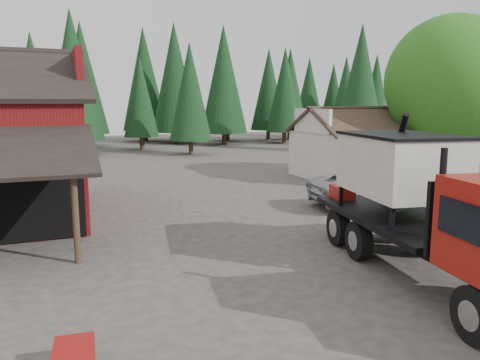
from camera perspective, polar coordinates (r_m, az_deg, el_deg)
name	(u,v)px	position (r m, az deg, el deg)	size (l,w,h in m)	color
ground	(272,261)	(14.77, 3.94, -9.85)	(120.00, 120.00, 0.00)	#413A33
farmhouse	(364,152)	(32.06, 14.87, 3.36)	(8.60, 6.42, 4.65)	silver
deciduous_tree	(451,86)	(32.29, 24.29, 10.44)	(8.00, 8.00, 10.20)	#382619
conifer_backdrop	(111,146)	(55.09, -15.49, 4.00)	(76.00, 16.00, 16.00)	black
near_pine_b	(190,92)	(44.24, -6.11, 10.68)	(3.96, 3.96, 10.40)	#382619
near_pine_c	(361,82)	(47.75, 14.49, 11.54)	(4.84, 4.84, 12.40)	#382619
near_pine_d	(73,75)	(46.65, -19.72, 11.97)	(5.28, 5.28, 13.40)	#382619
feed_truck	(433,204)	(13.77, 22.52, -2.76)	(4.39, 10.43, 4.57)	black
silver_car	(378,188)	(22.97, 16.45, -0.93)	(2.98, 6.47, 1.80)	#B1B3B9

